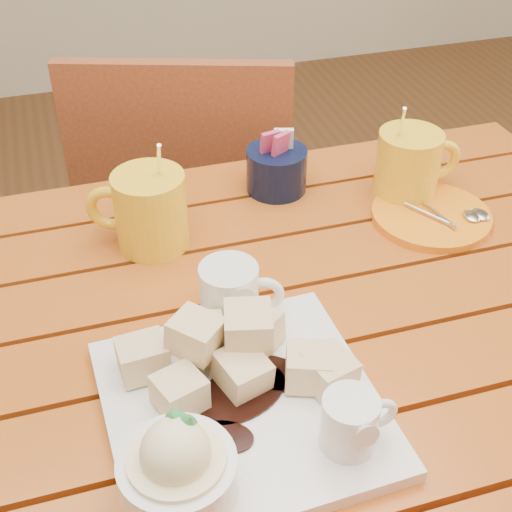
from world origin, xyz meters
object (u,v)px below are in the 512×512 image
object	(u,v)px
table	(243,389)
coffee_mug_left	(148,210)
orange_saucer	(432,215)
chair_far	(191,216)
dessert_plate	(230,410)
coffee_mug_right	(410,164)

from	to	relation	value
table	coffee_mug_left	world-z (taller)	coffee_mug_left
orange_saucer	chair_far	xyz separation A→B (m)	(-0.27, 0.49, -0.26)
dessert_plate	orange_saucer	bearing A→B (deg)	36.74
dessert_plate	orange_saucer	world-z (taller)	dessert_plate
dessert_plate	coffee_mug_left	distance (m)	0.35
dessert_plate	chair_far	size ratio (longest dim) A/B	0.33
chair_far	dessert_plate	bearing A→B (deg)	99.77
dessert_plate	coffee_mug_right	bearing A→B (deg)	43.52
coffee_mug_left	table	bearing A→B (deg)	-47.24
coffee_mug_right	orange_saucer	distance (m)	0.09
coffee_mug_left	coffee_mug_right	size ratio (longest dim) A/B	1.03
dessert_plate	orange_saucer	size ratio (longest dim) A/B	1.68
dessert_plate	chair_far	bearing A→B (deg)	81.33
dessert_plate	orange_saucer	distance (m)	0.49
coffee_mug_left	dessert_plate	bearing A→B (deg)	-63.58
table	coffee_mug_right	size ratio (longest dim) A/B	7.45
table	dessert_plate	size ratio (longest dim) A/B	4.08
coffee_mug_right	dessert_plate	bearing A→B (deg)	-136.89
coffee_mug_left	chair_far	bearing A→B (deg)	95.37
dessert_plate	orange_saucer	xyz separation A→B (m)	(0.39, 0.29, -0.03)
chair_far	coffee_mug_left	bearing A→B (deg)	90.54
coffee_mug_right	orange_saucer	size ratio (longest dim) A/B	0.92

